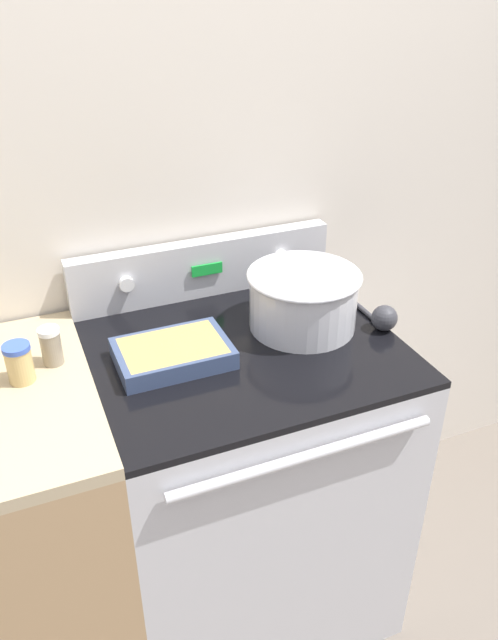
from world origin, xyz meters
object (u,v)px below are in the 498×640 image
object	(u,v)px
spice_jar_white_cap	(51,346)
spice_jar_blue_cap	(19,363)
casserole_dish	(173,352)
ladle	(381,316)
mixing_bowl	(303,297)

from	to	relation	value
spice_jar_white_cap	spice_jar_blue_cap	bearing A→B (deg)	-148.88
casserole_dish	ladle	xyz separation A→B (m)	(0.55, -0.05, 0.00)
mixing_bowl	ladle	xyz separation A→B (m)	(0.19, -0.08, -0.06)
spice_jar_blue_cap	spice_jar_white_cap	bearing A→B (deg)	31.12
spice_jar_blue_cap	mixing_bowl	bearing A→B (deg)	-0.80
mixing_bowl	casserole_dish	world-z (taller)	mixing_bowl
casserole_dish	spice_jar_blue_cap	bearing A→B (deg)	173.27
mixing_bowl	casserole_dish	xyz separation A→B (m)	(-0.36, -0.03, -0.06)
spice_jar_white_cap	spice_jar_blue_cap	xyz separation A→B (m)	(-0.08, -0.05, 0.00)
casserole_dish	spice_jar_white_cap	size ratio (longest dim) A/B	2.88
ladle	mixing_bowl	bearing A→B (deg)	156.50
ladle	spice_jar_blue_cap	bearing A→B (deg)	174.13
casserole_dish	spice_jar_white_cap	bearing A→B (deg)	162.22
ladle	casserole_dish	bearing A→B (deg)	174.67
spice_jar_white_cap	spice_jar_blue_cap	distance (m)	0.09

